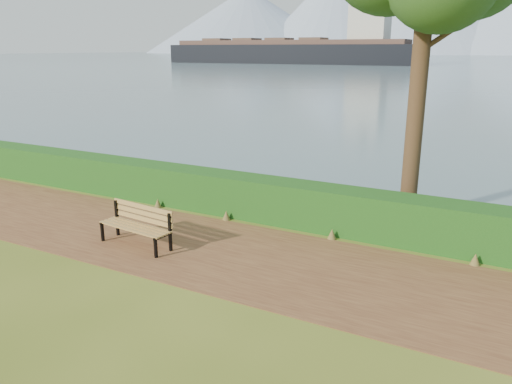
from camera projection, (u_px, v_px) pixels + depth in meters
The scene contains 5 objects.
ground at pixel (220, 259), 9.91m from camera, with size 140.00×140.00×0.00m, color #4B5D1A.
path at pixel (228, 253), 10.17m from camera, with size 40.00×3.40×0.01m, color #59301E.
hedge at pixel (277, 201), 11.98m from camera, with size 32.00×0.85×1.00m, color #133F12.
bench at pixel (138, 223), 10.48m from camera, with size 1.76×0.68×0.86m.
cargo_ship at pixel (296, 52), 132.38m from camera, with size 68.76×11.96×20.82m.
Camera 1 is at (4.92, -7.75, 4.03)m, focal length 35.00 mm.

